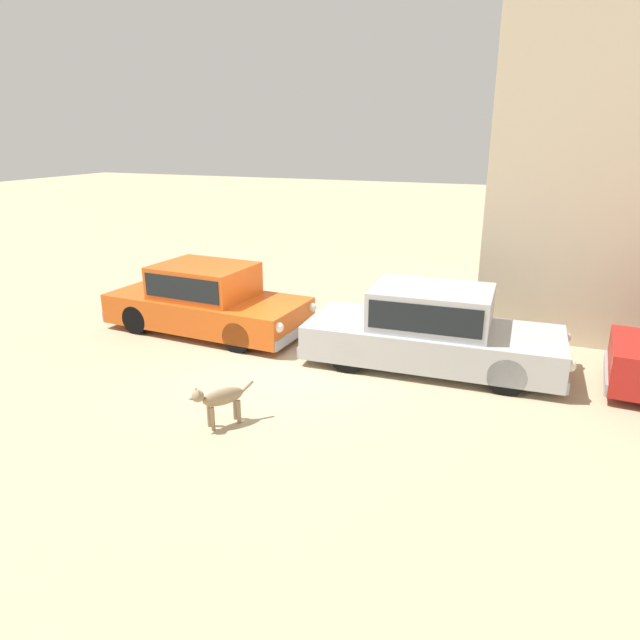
{
  "coord_description": "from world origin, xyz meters",
  "views": [
    {
      "loc": [
        4.29,
        -8.84,
        4.13
      ],
      "look_at": [
        0.62,
        0.2,
        0.9
      ],
      "focal_mm": 32.12,
      "sensor_mm": 36.0,
      "label": 1
    }
  ],
  "objects": [
    {
      "name": "stray_dog_spotted",
      "position": [
        0.11,
        -2.43,
        0.44
      ],
      "size": [
        0.65,
        0.88,
        0.68
      ],
      "rotation": [
        0.0,
        0.0,
        4.1
      ],
      "color": "#997F60",
      "rests_on": "ground_plane"
    },
    {
      "name": "parked_sedan_second",
      "position": [
        2.49,
        1.01,
        0.73
      ],
      "size": [
        4.76,
        1.95,
        1.48
      ],
      "rotation": [
        0.0,
        0.0,
        0.04
      ],
      "color": "#B2B5BA",
      "rests_on": "ground_plane"
    },
    {
      "name": "ground_plane",
      "position": [
        0.0,
        0.0,
        0.0
      ],
      "size": [
        80.0,
        80.0,
        0.0
      ],
      "primitive_type": "plane",
      "color": "tan"
    },
    {
      "name": "parked_sedan_nearest",
      "position": [
        -2.39,
        1.15,
        0.71
      ],
      "size": [
        4.51,
        2.02,
        1.45
      ],
      "rotation": [
        0.0,
        0.0,
        -0.05
      ],
      "color": "#D15619",
      "rests_on": "ground_plane"
    }
  ]
}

